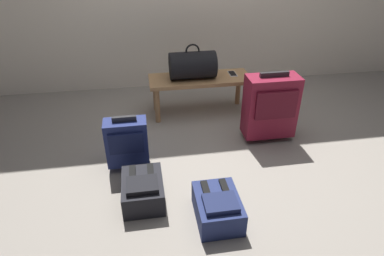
# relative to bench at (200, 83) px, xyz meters

# --- Properties ---
(ground_plane) EXTENTS (6.60, 6.60, 0.00)m
(ground_plane) POSITION_rel_bench_xyz_m (0.09, -0.80, -0.33)
(ground_plane) COLOR gray
(bench) EXTENTS (1.00, 0.36, 0.39)m
(bench) POSITION_rel_bench_xyz_m (0.00, 0.00, 0.00)
(bench) COLOR #A87A4C
(bench) RESTS_ON ground
(duffel_bag_black) EXTENTS (0.44, 0.26, 0.34)m
(duffel_bag_black) POSITION_rel_bench_xyz_m (-0.07, 0.00, 0.19)
(duffel_bag_black) COLOR black
(duffel_bag_black) RESTS_ON bench
(cell_phone) EXTENTS (0.07, 0.14, 0.01)m
(cell_phone) POSITION_rel_bench_xyz_m (0.34, 0.03, 0.06)
(cell_phone) COLOR silver
(cell_phone) RESTS_ON bench
(suitcase_upright_burgundy) EXTENTS (0.44, 0.24, 0.64)m
(suitcase_upright_burgundy) POSITION_rel_bench_xyz_m (0.51, -0.59, -0.00)
(suitcase_upright_burgundy) COLOR maroon
(suitcase_upright_burgundy) RESTS_ON ground
(suitcase_small_navy) EXTENTS (0.32, 0.18, 0.46)m
(suitcase_small_navy) POSITION_rel_bench_xyz_m (-0.72, -0.83, -0.09)
(suitcase_small_navy) COLOR navy
(suitcase_small_navy) RESTS_ON ground
(backpack_dark) EXTENTS (0.28, 0.38, 0.21)m
(backpack_dark) POSITION_rel_bench_xyz_m (-0.62, -1.22, -0.23)
(backpack_dark) COLOR black
(backpack_dark) RESTS_ON ground
(backpack_navy) EXTENTS (0.28, 0.38, 0.21)m
(backpack_navy) POSITION_rel_bench_xyz_m (-0.15, -1.47, -0.23)
(backpack_navy) COLOR navy
(backpack_navy) RESTS_ON ground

